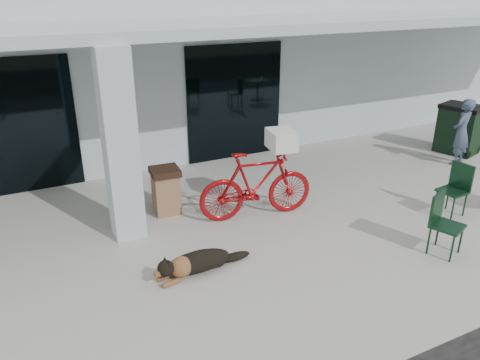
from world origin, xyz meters
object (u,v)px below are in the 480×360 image
bicycle (256,185)px  cafe_chair_far_b (453,190)px  trash_receptacle (166,191)px  wheeled_bin (459,129)px  dog (198,260)px  cafe_chair_far_a (447,225)px  person (462,132)px

bicycle → cafe_chair_far_b: 3.57m
bicycle → trash_receptacle: 1.67m
bicycle → trash_receptacle: bearing=66.5°
trash_receptacle → wheeled_bin: bearing=0.0°
dog → cafe_chair_far_a: 3.87m
trash_receptacle → cafe_chair_far_a: bearing=-43.9°
dog → cafe_chair_far_a: cafe_chair_far_a is taller
cafe_chair_far_b → bicycle: bearing=-121.1°
cafe_chair_far_a → bicycle: bearing=109.4°
cafe_chair_far_a → cafe_chair_far_b: size_ratio=1.02×
dog → cafe_chair_far_b: cafe_chair_far_b is taller
bicycle → cafe_chair_far_a: (2.06, -2.43, -0.14)m
cafe_chair_far_b → person: (2.30, 1.81, 0.29)m
person → bicycle: bearing=-16.5°
cafe_chair_far_a → trash_receptacle: bearing=115.2°
cafe_chair_far_a → wheeled_bin: (4.15, 3.33, 0.11)m
dog → person: size_ratio=0.73×
bicycle → dog: size_ratio=1.85×
cafe_chair_far_a → wheeled_bin: wheeled_bin is taller
cafe_chair_far_a → trash_receptacle: (-3.46, 3.32, -0.06)m
trash_receptacle → cafe_chair_far_b: bearing=-27.4°
bicycle → cafe_chair_far_b: bicycle is taller
bicycle → person: (5.53, 0.30, 0.15)m
trash_receptacle → person: bearing=-4.9°
bicycle → person: 5.54m
dog → person: person is taller
dog → trash_receptacle: 2.12m
dog → cafe_chair_far_a: (3.66, -1.23, 0.30)m
trash_receptacle → bicycle: bearing=-32.7°
person → trash_receptacle: size_ratio=1.79×
bicycle → wheeled_bin: bicycle is taller
dog → person: 7.31m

